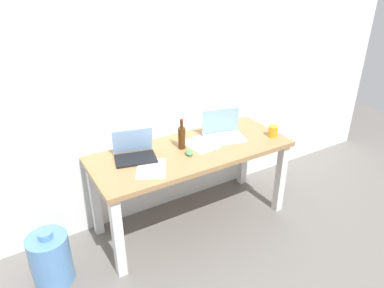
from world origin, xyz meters
name	(u,v)px	position (x,y,z in m)	size (l,w,h in m)	color
ground_plane	(192,219)	(0.00, 0.00, 0.00)	(8.00, 8.00, 0.00)	slate
back_wall	(168,70)	(0.00, 0.39, 1.30)	(5.20, 0.08, 2.60)	white
desk	(192,160)	(0.00, 0.00, 0.62)	(1.67, 0.66, 0.72)	#A37A4C
laptop_left	(135,152)	(-0.46, 0.11, 0.77)	(0.36, 0.29, 0.22)	black
laptop_right	(223,132)	(0.35, 0.06, 0.78)	(0.38, 0.32, 0.24)	silver
beer_bottle	(182,137)	(-0.06, 0.06, 0.82)	(0.06, 0.06, 0.26)	#47280F
computer_mouse	(189,152)	(-0.06, -0.06, 0.74)	(0.06, 0.10, 0.03)	#4C9E56
coffee_mug	(273,131)	(0.74, -0.15, 0.77)	(0.08, 0.08, 0.10)	gold
paper_sheet_front_left	(151,169)	(-0.42, -0.11, 0.73)	(0.21, 0.30, 0.00)	white
paper_sheet_near_back	(200,145)	(0.10, 0.04, 0.73)	(0.21, 0.30, 0.00)	white
water_cooler_jug	(51,259)	(-1.22, -0.08, 0.20)	(0.29, 0.29, 0.45)	#598CC6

